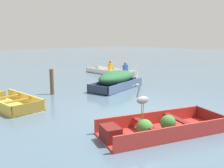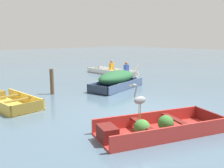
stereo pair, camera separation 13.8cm
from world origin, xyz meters
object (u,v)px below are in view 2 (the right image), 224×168
(skiff_slate_blue_near_moored, at_px, (117,79))
(mooring_post, at_px, (52,82))
(skiff_yellow_mid_moored, at_px, (8,102))
(heron_on_dinghy, at_px, (139,99))
(rowboat_white_with_crew, at_px, (114,72))
(dinghy_red_foreground, at_px, (155,128))

(skiff_slate_blue_near_moored, distance_m, mooring_post, 2.89)
(skiff_slate_blue_near_moored, distance_m, skiff_yellow_mid_moored, 4.71)
(skiff_slate_blue_near_moored, xyz_separation_m, heron_on_dinghy, (-3.51, -4.25, 0.44))
(skiff_slate_blue_near_moored, xyz_separation_m, skiff_yellow_mid_moored, (-4.67, 0.56, -0.34))
(heron_on_dinghy, height_order, mooring_post, heron_on_dinghy)
(skiff_slate_blue_near_moored, height_order, skiff_yellow_mid_moored, skiff_slate_blue_near_moored)
(rowboat_white_with_crew, bearing_deg, skiff_slate_blue_near_moored, -132.37)
(dinghy_red_foreground, relative_size, rowboat_white_with_crew, 0.91)
(dinghy_red_foreground, distance_m, skiff_slate_blue_near_moored, 5.45)
(skiff_slate_blue_near_moored, xyz_separation_m, mooring_post, (-2.69, 1.05, 0.06))
(rowboat_white_with_crew, bearing_deg, dinghy_red_foreground, -128.39)
(dinghy_red_foreground, xyz_separation_m, rowboat_white_with_crew, (6.02, 7.60, 0.02))
(skiff_slate_blue_near_moored, relative_size, mooring_post, 2.90)
(skiff_yellow_mid_moored, height_order, heron_on_dinghy, heron_on_dinghy)
(heron_on_dinghy, bearing_deg, rowboat_white_with_crew, 49.25)
(skiff_slate_blue_near_moored, bearing_deg, heron_on_dinghy, -129.50)
(skiff_yellow_mid_moored, bearing_deg, skiff_slate_blue_near_moored, -6.83)
(dinghy_red_foreground, relative_size, mooring_post, 3.20)
(dinghy_red_foreground, bearing_deg, heron_on_dinghy, 153.24)
(dinghy_red_foreground, bearing_deg, mooring_post, 85.29)
(heron_on_dinghy, bearing_deg, dinghy_red_foreground, -26.76)
(rowboat_white_with_crew, height_order, heron_on_dinghy, heron_on_dinghy)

